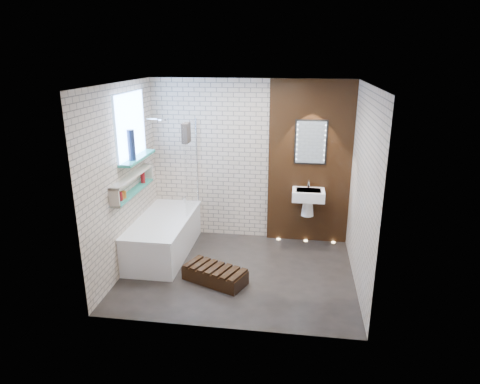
% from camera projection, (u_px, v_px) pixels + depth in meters
% --- Properties ---
extents(ground, '(3.20, 3.20, 0.00)m').
position_uv_depth(ground, '(239.00, 272.00, 6.03)').
color(ground, black).
rests_on(ground, ground).
extents(room_shell, '(3.24, 3.20, 2.60)m').
position_uv_depth(room_shell, '(238.00, 185.00, 5.62)').
color(room_shell, '#B9A793').
rests_on(room_shell, ground).
extents(walnut_panel, '(1.30, 0.06, 2.60)m').
position_uv_depth(walnut_panel, '(310.00, 164.00, 6.69)').
color(walnut_panel, black).
rests_on(walnut_panel, ground).
extents(clerestory_window, '(0.18, 1.00, 0.94)m').
position_uv_depth(clerestory_window, '(132.00, 132.00, 5.98)').
color(clerestory_window, '#7FADE0').
rests_on(clerestory_window, room_shell).
extents(display_niche, '(0.14, 1.30, 0.26)m').
position_uv_depth(display_niche, '(133.00, 184.00, 6.00)').
color(display_niche, teal).
rests_on(display_niche, room_shell).
extents(bathtub, '(0.79, 1.74, 0.70)m').
position_uv_depth(bathtub, '(164.00, 236.00, 6.53)').
color(bathtub, white).
rests_on(bathtub, ground).
extents(bath_screen, '(0.01, 0.78, 1.40)m').
position_uv_depth(bath_screen, '(191.00, 167.00, 6.58)').
color(bath_screen, white).
rests_on(bath_screen, bathtub).
extents(towel, '(0.09, 0.22, 0.29)m').
position_uv_depth(towel, '(186.00, 133.00, 6.20)').
color(towel, black).
rests_on(towel, bath_screen).
extents(shower_head, '(0.18, 0.18, 0.02)m').
position_uv_depth(shower_head, '(163.00, 119.00, 6.47)').
color(shower_head, silver).
rests_on(shower_head, room_shell).
extents(washbasin, '(0.50, 0.36, 0.58)m').
position_uv_depth(washbasin, '(308.00, 198.00, 6.67)').
color(washbasin, white).
rests_on(washbasin, walnut_panel).
extents(led_mirror, '(0.50, 0.02, 0.70)m').
position_uv_depth(led_mirror, '(311.00, 142.00, 6.55)').
color(led_mirror, black).
rests_on(led_mirror, walnut_panel).
extents(walnut_step, '(0.93, 0.68, 0.19)m').
position_uv_depth(walnut_step, '(215.00, 275.00, 5.76)').
color(walnut_step, black).
rests_on(walnut_step, ground).
extents(niche_bottles, '(0.07, 0.89, 0.17)m').
position_uv_depth(niche_bottles, '(132.00, 187.00, 5.97)').
color(niche_bottles, maroon).
rests_on(niche_bottles, display_niche).
extents(sill_vases, '(0.10, 0.10, 0.43)m').
position_uv_depth(sill_vases, '(131.00, 145.00, 5.81)').
color(sill_vases, '#121C34').
rests_on(sill_vases, clerestory_window).
extents(floor_uplights, '(0.96, 0.06, 0.01)m').
position_uv_depth(floor_uplights, '(306.00, 241.00, 7.03)').
color(floor_uplights, '#FFD899').
rests_on(floor_uplights, ground).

